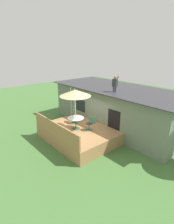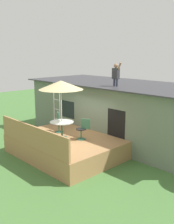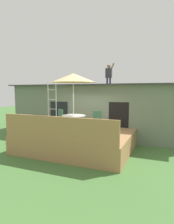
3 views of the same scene
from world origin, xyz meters
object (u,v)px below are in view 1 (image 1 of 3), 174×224
Objects in this scene: person_figure at (115,83)px; step_ladder at (73,103)px; patio_chair_left at (74,117)px; patio_table at (76,120)px; patio_chair_right at (90,123)px; patio_umbrella at (75,93)px.

step_ladder is at bearing -150.04° from person_figure.
person_figure is at bearing 29.96° from step_ladder.
patio_table is at bearing -0.00° from patio_chair_left.
step_ladder reaches higher than patio_chair_right.
patio_umbrella is 2.29× the size of person_figure.
person_figure is at bearing 81.82° from patio_chair_left.
patio_chair_right reaches higher than patio_table.
patio_umbrella is 2.11m from patio_chair_right.
step_ladder is at bearing 175.99° from patio_chair_left.
patio_umbrella is at bearing 80.54° from patio_table.
person_figure is (0.81, 2.62, 2.17)m from patio_table.
patio_umbrella is 1.15× the size of step_ladder.
patio_umbrella is at bearing -107.27° from person_figure.
patio_umbrella is 2.76× the size of patio_chair_right.
patio_chair_right is at bearing 34.98° from patio_table.
patio_chair_right is (-0.05, -2.08, -2.30)m from person_figure.
patio_table is 2.17m from step_ladder.
patio_chair_left is (0.94, -0.63, -0.64)m from step_ladder.
patio_umbrella is 2.76× the size of patio_chair_left.
patio_table is 0.41× the size of patio_umbrella.
patio_umbrella reaches higher than patio_chair_left.
patio_umbrella reaches higher than step_ladder.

